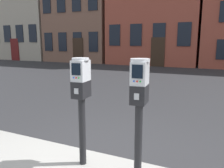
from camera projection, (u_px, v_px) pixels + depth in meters
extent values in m
cylinder|color=black|center=(82.00, 131.00, 2.95)|extent=(0.10, 0.10, 0.92)
cube|color=black|center=(81.00, 89.00, 2.85)|extent=(0.19, 0.25, 0.21)
cube|color=#A5A8AD|center=(76.00, 91.00, 2.73)|extent=(0.06, 0.02, 0.07)
cube|color=#B7BABF|center=(81.00, 71.00, 2.80)|extent=(0.18, 0.24, 0.26)
cube|color=black|center=(76.00, 69.00, 2.69)|extent=(0.12, 0.02, 0.15)
cylinder|color=blue|center=(74.00, 78.00, 2.72)|extent=(0.02, 0.01, 0.02)
cylinder|color=red|center=(76.00, 78.00, 2.71)|extent=(0.02, 0.01, 0.02)
cylinder|color=green|center=(79.00, 78.00, 2.69)|extent=(0.02, 0.01, 0.02)
cylinder|color=#B7BABF|center=(80.00, 59.00, 2.78)|extent=(0.23, 0.23, 0.03)
cylinder|color=black|center=(138.00, 141.00, 2.64)|extent=(0.10, 0.10, 0.93)
cube|color=black|center=(139.00, 94.00, 2.53)|extent=(0.19, 0.25, 0.22)
cube|color=#A5A8AD|center=(137.00, 97.00, 2.42)|extent=(0.06, 0.02, 0.07)
cube|color=#B7BABF|center=(140.00, 73.00, 2.49)|extent=(0.18, 0.24, 0.26)
cube|color=black|center=(137.00, 72.00, 2.38)|extent=(0.12, 0.02, 0.15)
cylinder|color=blue|center=(134.00, 81.00, 2.40)|extent=(0.02, 0.01, 0.02)
cylinder|color=red|center=(137.00, 81.00, 2.39)|extent=(0.02, 0.01, 0.02)
cylinder|color=green|center=(140.00, 82.00, 2.38)|extent=(0.02, 0.01, 0.02)
cylinder|color=#B7BABF|center=(140.00, 60.00, 2.46)|extent=(0.23, 0.23, 0.03)
cube|color=black|center=(7.00, 34.00, 21.87)|extent=(0.89, 0.06, 1.60)
cube|color=black|center=(20.00, 34.00, 21.22)|extent=(0.89, 0.06, 1.60)
cube|color=black|center=(33.00, 33.00, 20.56)|extent=(0.89, 0.06, 1.60)
cube|color=#591414|center=(15.00, 50.00, 21.81)|extent=(1.00, 0.07, 2.10)
cube|color=black|center=(49.00, 42.00, 19.98)|extent=(0.84, 0.06, 1.60)
cube|color=black|center=(62.00, 42.00, 19.37)|extent=(0.84, 0.06, 1.60)
cube|color=black|center=(77.00, 42.00, 18.75)|extent=(0.84, 0.06, 1.60)
cube|color=black|center=(93.00, 42.00, 18.14)|extent=(0.84, 0.06, 1.60)
cube|color=black|center=(47.00, 4.00, 19.39)|extent=(0.84, 0.06, 1.60)
cube|color=black|center=(61.00, 3.00, 18.77)|extent=(0.84, 0.06, 1.60)
cube|color=black|center=(76.00, 1.00, 18.16)|extent=(0.84, 0.06, 1.60)
cube|color=black|center=(93.00, 0.00, 17.54)|extent=(0.84, 0.06, 1.60)
cube|color=black|center=(78.00, 51.00, 18.87)|extent=(1.00, 0.07, 2.10)
cube|color=black|center=(115.00, 35.00, 17.28)|extent=(0.90, 0.06, 1.60)
cube|color=black|center=(136.00, 35.00, 16.59)|extent=(0.90, 0.06, 1.60)
cube|color=black|center=(159.00, 35.00, 15.89)|extent=(0.90, 0.06, 1.60)
cube|color=black|center=(184.00, 34.00, 15.19)|extent=(0.90, 0.06, 1.60)
cube|color=black|center=(158.00, 52.00, 16.13)|extent=(1.00, 0.07, 2.10)
cube|color=black|center=(224.00, 49.00, 14.36)|extent=(0.90, 0.06, 1.29)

